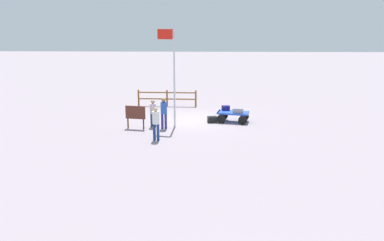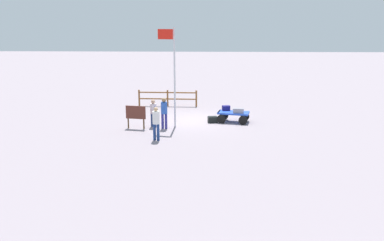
% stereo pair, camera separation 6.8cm
% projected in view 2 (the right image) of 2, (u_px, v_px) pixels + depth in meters
% --- Properties ---
extents(ground_plane, '(120.00, 120.00, 0.00)m').
position_uv_depth(ground_plane, '(194.00, 120.00, 23.80)').
color(ground_plane, gray).
extents(luggage_cart, '(1.98, 1.45, 0.61)m').
position_uv_depth(luggage_cart, '(233.00, 115.00, 23.23)').
color(luggage_cart, blue).
rests_on(luggage_cart, ground).
extents(suitcase_dark, '(0.50, 0.37, 0.29)m').
position_uv_depth(suitcase_dark, '(226.00, 108.00, 23.57)').
color(suitcase_dark, navy).
rests_on(suitcase_dark, luggage_cart).
extents(suitcase_maroon, '(0.66, 0.39, 0.27)m').
position_uv_depth(suitcase_maroon, '(238.00, 111.00, 22.91)').
color(suitcase_maroon, gray).
rests_on(suitcase_maroon, luggage_cart).
extents(suitcase_navy, '(0.61, 0.45, 0.37)m').
position_uv_depth(suitcase_navy, '(213.00, 120.00, 23.15)').
color(suitcase_navy, black).
rests_on(suitcase_navy, ground).
extents(worker_lead, '(0.43, 0.43, 1.70)m').
position_uv_depth(worker_lead, '(156.00, 121.00, 19.42)').
color(worker_lead, navy).
rests_on(worker_lead, ground).
extents(worker_trailing, '(0.46, 0.46, 1.58)m').
position_uv_depth(worker_trailing, '(153.00, 111.00, 21.99)').
color(worker_trailing, navy).
rests_on(worker_trailing, ground).
extents(worker_supervisor, '(0.41, 0.41, 1.75)m').
position_uv_depth(worker_supervisor, '(164.00, 111.00, 21.59)').
color(worker_supervisor, navy).
rests_on(worker_supervisor, ground).
extents(flagpole, '(0.95, 0.22, 5.52)m').
position_uv_depth(flagpole, '(173.00, 70.00, 21.49)').
color(flagpole, silver).
rests_on(flagpole, ground).
extents(signboard, '(1.13, 0.25, 1.29)m').
position_uv_depth(signboard, '(136.00, 114.00, 21.65)').
color(signboard, '#4C3319').
rests_on(signboard, ground).
extents(wooden_fence, '(4.20, 0.24, 1.15)m').
position_uv_depth(wooden_fence, '(168.00, 97.00, 27.68)').
color(wooden_fence, brown).
rests_on(wooden_fence, ground).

